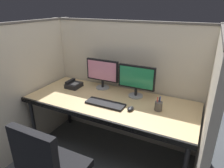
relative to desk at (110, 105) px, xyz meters
name	(u,v)px	position (x,y,z in m)	size (l,w,h in m)	color
cubicle_partition_rear	(125,83)	(0.00, 0.46, 0.10)	(2.21, 0.06, 1.57)	beige
cubicle_partition_left	(37,84)	(-0.99, -0.09, 0.10)	(0.06, 1.41, 1.57)	beige
cubicle_partition_right	(207,123)	(0.99, -0.09, 0.10)	(0.06, 1.41, 1.57)	beige
desk	(110,105)	(0.00, 0.00, 0.00)	(1.90, 0.80, 0.74)	tan
monitor_left	(102,72)	(-0.25, 0.29, 0.27)	(0.43, 0.17, 0.37)	gray
monitor_right	(136,79)	(0.22, 0.24, 0.27)	(0.43, 0.17, 0.37)	gray
keyboard_main	(106,104)	(0.00, -0.10, 0.06)	(0.43, 0.15, 0.02)	black
computer_mouse	(131,109)	(0.29, -0.09, 0.07)	(0.06, 0.10, 0.04)	black
desk_phone	(74,85)	(-0.60, 0.14, 0.08)	(0.17, 0.19, 0.09)	black
pen_cup	(158,106)	(0.54, 0.03, 0.10)	(0.08, 0.08, 0.15)	#4C4742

